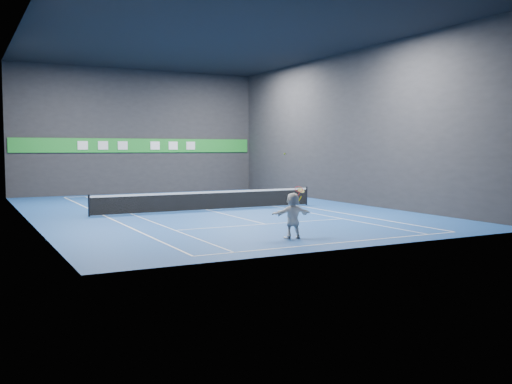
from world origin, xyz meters
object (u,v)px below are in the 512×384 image
player (293,215)px  tennis_racket (299,191)px  tennis_ball (285,154)px  tennis_net (208,200)px

player → tennis_racket: bearing=-167.4°
player → tennis_ball: (-0.37, -0.04, 2.24)m
tennis_net → tennis_racket: size_ratio=20.07×
player → tennis_racket: (0.30, 0.05, 0.89)m
tennis_net → tennis_ball: bearing=-97.4°
player → tennis_ball: bearing=9.9°
tennis_ball → tennis_racket: size_ratio=0.10×
tennis_racket → tennis_ball: bearing=-172.5°
tennis_net → tennis_racket: (-0.67, -10.22, 1.19)m
player → tennis_racket: 0.94m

